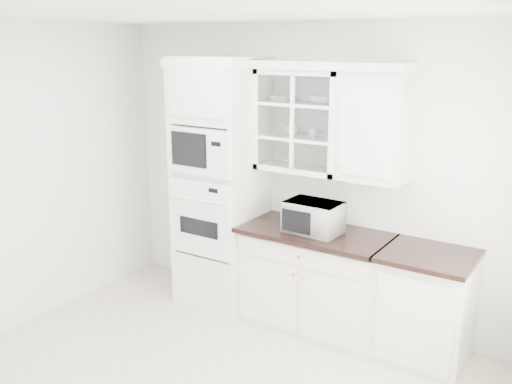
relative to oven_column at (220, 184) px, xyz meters
The scene contains 12 objects.
room_shell 1.37m from the oven_column, 52.79° to the right, with size 4.00×3.50×2.70m.
oven_column is the anchor object (origin of this frame).
base_cabinet_run 1.27m from the oven_column, ahead, with size 1.32×0.67×0.92m.
extra_base_cabinet 2.16m from the oven_column, ahead, with size 0.72×0.67×0.92m.
upper_cabinet_glass 1.03m from the oven_column, 12.10° to the left, with size 0.80×0.33×0.90m.
upper_cabinet_solid 1.60m from the oven_column, ahead, with size 0.55×0.33×0.90m, color white.
crown_molding 1.33m from the oven_column, 11.90° to the left, with size 2.14×0.38×0.07m, color white.
countertop_microwave 1.04m from the oven_column, ahead, with size 0.47×0.39×0.27m, color white.
bowl_a 1.04m from the oven_column, 15.19° to the left, with size 0.22×0.22×0.05m, color white.
bowl_b 1.31m from the oven_column, 10.44° to the left, with size 0.22×0.22×0.07m, color white.
cup_a 0.89m from the oven_column, 14.44° to the left, with size 0.12×0.12×0.09m, color white.
cup_b 1.06m from the oven_column, 11.40° to the left, with size 0.09×0.09×0.08m, color white.
Camera 1 is at (2.44, -2.83, 2.53)m, focal length 40.00 mm.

